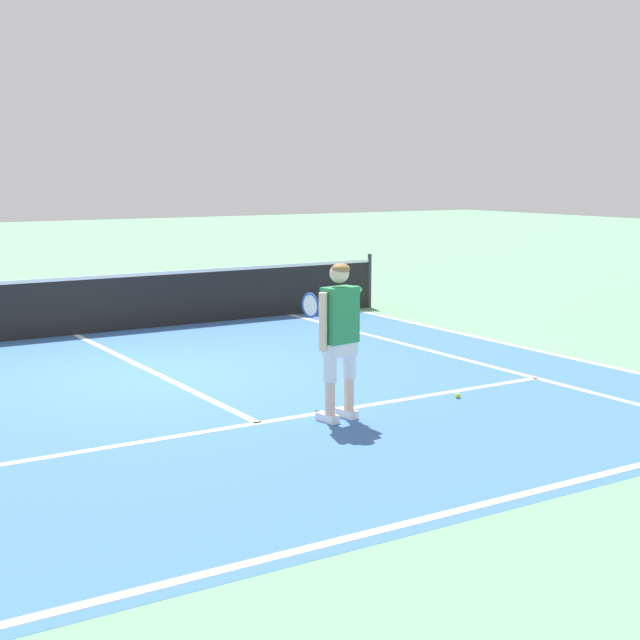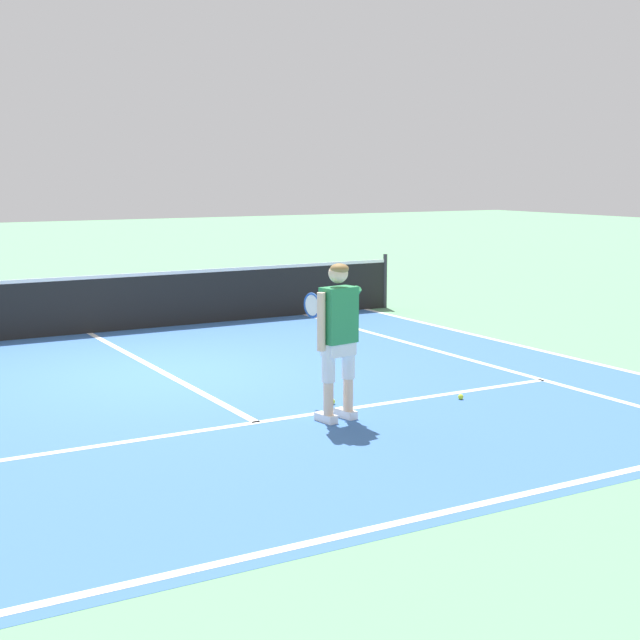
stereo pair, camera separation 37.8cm
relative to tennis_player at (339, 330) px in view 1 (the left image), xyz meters
The scene contains 11 objects.
ground_plane 3.41m from the tennis_player, 104.34° to the left, with size 80.00×80.00×0.00m, color #609E70.
court_inner_surface 2.35m from the tennis_player, 112.24° to the left, with size 10.98×9.92×0.00m, color #3866A8.
line_baseline 3.06m from the tennis_player, 106.16° to the right, with size 10.98×0.10×0.01m, color white.
line_service 1.32m from the tennis_player, 157.44° to the left, with size 8.23×0.10×0.01m, color white.
line_centre_service 3.76m from the tennis_player, 102.87° to the left, with size 0.10×6.40×0.01m, color white.
line_singles_right 3.98m from the tennis_player, 30.84° to the left, with size 0.10×9.52×0.01m, color white.
line_doubles_right 5.18m from the tennis_player, 22.87° to the left, with size 0.10×9.52×0.01m, color white.
tennis_net 6.80m from the tennis_player, 96.84° to the left, with size 11.96×0.08×1.07m.
tennis_player is the anchor object (origin of this frame).
tennis_ball_near_feet 1.17m from the tennis_player, 63.88° to the left, with size 0.07×0.07×0.07m, color #CCE02D.
tennis_ball_by_baseline 1.98m from the tennis_player, ahead, with size 0.07×0.07×0.07m, color #CCE02D.
Camera 1 is at (-4.48, -11.26, 2.66)m, focal length 51.49 mm.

